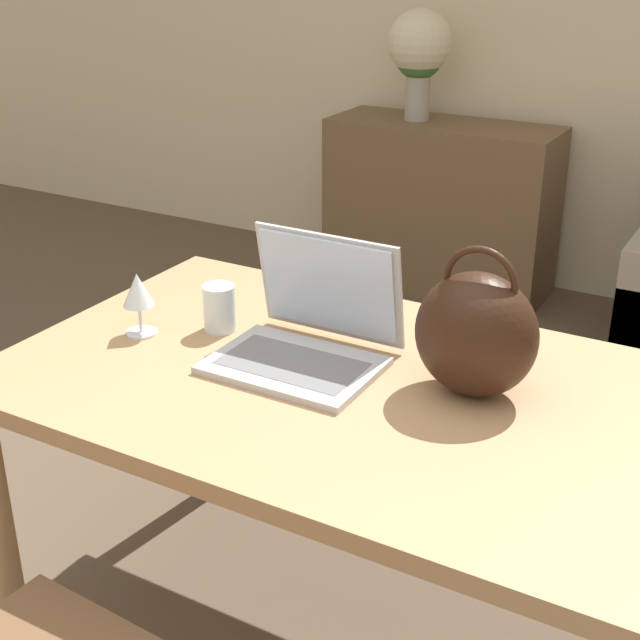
{
  "coord_description": "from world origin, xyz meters",
  "views": [
    {
      "loc": [
        0.74,
        -0.71,
        1.6
      ],
      "look_at": [
        -0.08,
        0.75,
        0.86
      ],
      "focal_mm": 50.0,
      "sensor_mm": 36.0,
      "label": 1
    }
  ],
  "objects_px": {
    "drinking_glass": "(219,308)",
    "handbag": "(476,333)",
    "wine_glass": "(138,293)",
    "laptop": "(310,327)",
    "flower_vase": "(419,50)"
  },
  "relations": [
    {
      "from": "laptop",
      "to": "wine_glass",
      "type": "bearing_deg",
      "value": -166.97
    },
    {
      "from": "drinking_glass",
      "to": "wine_glass",
      "type": "height_order",
      "value": "wine_glass"
    },
    {
      "from": "wine_glass",
      "to": "handbag",
      "type": "xyz_separation_m",
      "value": [
        0.76,
        0.11,
        0.03
      ]
    },
    {
      "from": "laptop",
      "to": "wine_glass",
      "type": "xyz_separation_m",
      "value": [
        -0.4,
        -0.09,
        0.03
      ]
    },
    {
      "from": "laptop",
      "to": "handbag",
      "type": "relative_size",
      "value": 1.13
    },
    {
      "from": "drinking_glass",
      "to": "flower_vase",
      "type": "distance_m",
      "value": 2.32
    },
    {
      "from": "laptop",
      "to": "drinking_glass",
      "type": "relative_size",
      "value": 3.19
    },
    {
      "from": "handbag",
      "to": "flower_vase",
      "type": "relative_size",
      "value": 0.64
    },
    {
      "from": "flower_vase",
      "to": "laptop",
      "type": "bearing_deg",
      "value": -71.55
    },
    {
      "from": "handbag",
      "to": "flower_vase",
      "type": "height_order",
      "value": "flower_vase"
    },
    {
      "from": "wine_glass",
      "to": "flower_vase",
      "type": "distance_m",
      "value": 2.39
    },
    {
      "from": "wine_glass",
      "to": "drinking_glass",
      "type": "bearing_deg",
      "value": 36.62
    },
    {
      "from": "laptop",
      "to": "flower_vase",
      "type": "distance_m",
      "value": 2.4
    },
    {
      "from": "drinking_glass",
      "to": "wine_glass",
      "type": "bearing_deg",
      "value": -143.38
    },
    {
      "from": "drinking_glass",
      "to": "handbag",
      "type": "bearing_deg",
      "value": 0.31
    }
  ]
}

